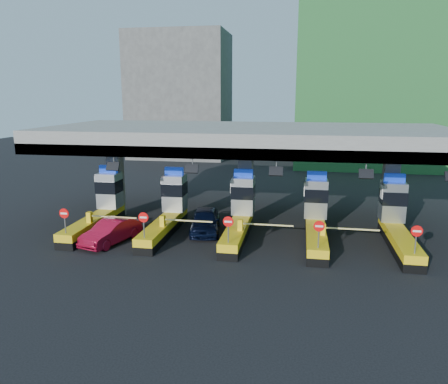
# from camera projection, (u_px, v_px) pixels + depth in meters

# --- Properties ---
(ground) EXTENTS (120.00, 120.00, 0.00)m
(ground) POSITION_uv_depth(u_px,v_px,m) (239.00, 234.00, 29.41)
(ground) COLOR black
(ground) RESTS_ON ground
(toll_canopy) EXTENTS (28.00, 12.09, 7.00)m
(toll_canopy) POSITION_uv_depth(u_px,v_px,m) (246.00, 139.00, 30.83)
(toll_canopy) COLOR slate
(toll_canopy) RESTS_ON ground
(toll_lane_far_left) EXTENTS (4.43, 8.00, 4.16)m
(toll_lane_far_left) POSITION_uv_depth(u_px,v_px,m) (101.00, 207.00, 31.07)
(toll_lane_far_left) COLOR black
(toll_lane_far_left) RESTS_ON ground
(toll_lane_left) EXTENTS (4.43, 8.00, 4.16)m
(toll_lane_left) POSITION_uv_depth(u_px,v_px,m) (169.00, 210.00, 30.22)
(toll_lane_left) COLOR black
(toll_lane_left) RESTS_ON ground
(toll_lane_center) EXTENTS (4.43, 8.00, 4.16)m
(toll_lane_center) POSITION_uv_depth(u_px,v_px,m) (240.00, 213.00, 29.37)
(toll_lane_center) COLOR black
(toll_lane_center) RESTS_ON ground
(toll_lane_right) EXTENTS (4.43, 8.00, 4.16)m
(toll_lane_right) POSITION_uv_depth(u_px,v_px,m) (316.00, 217.00, 28.52)
(toll_lane_right) COLOR black
(toll_lane_right) RESTS_ON ground
(toll_lane_far_right) EXTENTS (4.43, 8.00, 4.16)m
(toll_lane_far_right) POSITION_uv_depth(u_px,v_px,m) (396.00, 221.00, 27.68)
(toll_lane_far_right) COLOR black
(toll_lane_far_right) RESTS_ON ground
(bg_building_scaffold) EXTENTS (18.00, 12.00, 28.00)m
(bg_building_scaffold) POSITION_uv_depth(u_px,v_px,m) (370.00, 56.00, 55.07)
(bg_building_scaffold) COLOR #1E5926
(bg_building_scaffold) RESTS_ON ground
(bg_building_concrete) EXTENTS (14.00, 10.00, 18.00)m
(bg_building_concrete) POSITION_uv_depth(u_px,v_px,m) (180.00, 96.00, 64.42)
(bg_building_concrete) COLOR #4C4C49
(bg_building_concrete) RESTS_ON ground
(van) EXTENTS (2.69, 5.06, 1.64)m
(van) POSITION_uv_depth(u_px,v_px,m) (205.00, 221.00, 29.72)
(van) COLOR black
(van) RESTS_ON ground
(red_car) EXTENTS (2.77, 4.74, 1.48)m
(red_car) POSITION_uv_depth(u_px,v_px,m) (111.00, 232.00, 27.60)
(red_car) COLOR maroon
(red_car) RESTS_ON ground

